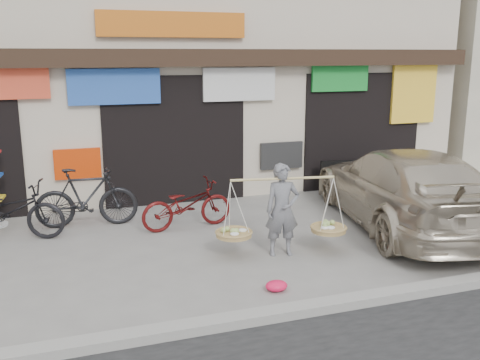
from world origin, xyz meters
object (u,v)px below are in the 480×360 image
object	(u,v)px
suv	(403,187)
bike_0	(8,211)
bike_2	(187,205)
bike_1	(86,197)
street_vendor	(282,214)

from	to	relation	value
suv	bike_0	bearing A→B (deg)	-1.90
bike_2	suv	bearing A→B (deg)	-113.34
bike_1	bike_2	world-z (taller)	bike_1
bike_2	bike_0	bearing A→B (deg)	75.48
street_vendor	bike_2	distance (m)	2.12
bike_0	suv	xyz separation A→B (m)	(6.86, -1.53, 0.22)
bike_0	suv	size ratio (longest dim) A/B	0.36
street_vendor	bike_0	bearing A→B (deg)	162.21
bike_0	bike_1	world-z (taller)	bike_1
street_vendor	bike_0	world-z (taller)	street_vendor
street_vendor	suv	distance (m)	2.77
bike_1	suv	bearing A→B (deg)	-102.37
street_vendor	bike_2	bearing A→B (deg)	132.17
street_vendor	suv	world-z (taller)	street_vendor
bike_1	bike_0	bearing A→B (deg)	107.80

